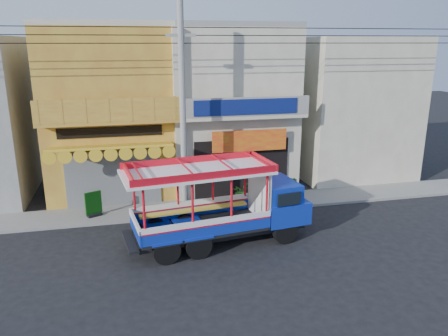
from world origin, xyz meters
name	(u,v)px	position (x,y,z in m)	size (l,w,h in m)	color
ground	(224,246)	(0.00, 0.00, 0.00)	(90.00, 90.00, 0.00)	black
sidewalk	(205,207)	(0.00, 4.00, 0.06)	(30.00, 2.00, 0.12)	slate
shophouse_left	(111,109)	(-4.00, 7.96, 4.11)	(6.00, 7.50, 8.24)	#AC6E26
shophouse_right	(227,106)	(2.00, 7.96, 4.11)	(6.00, 6.75, 8.24)	#B1AC91
party_pilaster	(178,120)	(-1.00, 4.85, 4.00)	(0.35, 0.30, 8.00)	#B1AC91
filler_building_right	(347,107)	(9.00, 8.00, 3.80)	(6.00, 6.00, 7.60)	#B1AC91
utility_pole	(186,101)	(-0.85, 3.30, 5.03)	(28.00, 0.26, 9.00)	gray
songthaew_truck	(232,203)	(0.37, 0.39, 1.54)	(7.07, 3.10, 3.19)	black
green_sign	(94,206)	(-4.88, 3.84, 0.58)	(0.68, 0.55, 1.10)	black
potted_plant_a	(241,192)	(1.78, 4.33, 0.54)	(0.76, 0.66, 0.84)	#215217
potted_plant_b	(295,189)	(4.35, 3.96, 0.61)	(0.54, 0.44, 0.98)	#215217
potted_plant_c	(266,192)	(2.92, 3.94, 0.55)	(0.48, 0.48, 0.85)	#215217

